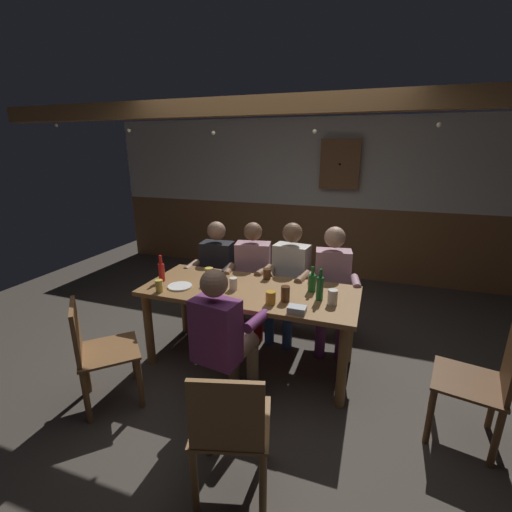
{
  "coord_description": "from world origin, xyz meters",
  "views": [
    {
      "loc": [
        1.01,
        -2.57,
        1.97
      ],
      "look_at": [
        0.0,
        0.33,
        1.02
      ],
      "focal_mm": 24.44,
      "sensor_mm": 36.0,
      "label": 1
    }
  ],
  "objects_px": {
    "dining_table": "(249,300)",
    "pint_glass_1": "(233,284)",
    "bottle_1": "(320,288)",
    "pint_glass_0": "(267,274)",
    "pint_glass_2": "(333,297)",
    "person_0": "(215,270)",
    "plate_0": "(180,286)",
    "person_1": "(252,273)",
    "chair_empty_near_left": "(230,429)",
    "person_2": "(289,276)",
    "wall_dart_cabinet": "(340,164)",
    "pint_glass_6": "(159,286)",
    "pint_glass_3": "(271,298)",
    "pint_glass_4": "(209,276)",
    "chair_empty_near_right": "(483,382)",
    "pint_glass_7": "(214,280)",
    "chair_empty_far_end": "(97,350)",
    "bottle_2": "(312,282)",
    "person_4": "(223,334)",
    "pint_glass_5": "(285,294)",
    "bottle_0": "(161,271)",
    "condiment_caddy": "(297,309)",
    "person_3": "(332,283)"
  },
  "relations": [
    {
      "from": "bottle_0",
      "to": "pint_glass_6",
      "type": "relative_size",
      "value": 2.29
    },
    {
      "from": "chair_empty_near_right",
      "to": "pint_glass_0",
      "type": "distance_m",
      "value": 1.87
    },
    {
      "from": "person_0",
      "to": "pint_glass_7",
      "type": "bearing_deg",
      "value": 110.96
    },
    {
      "from": "condiment_caddy",
      "to": "pint_glass_0",
      "type": "relative_size",
      "value": 1.37
    },
    {
      "from": "chair_empty_near_left",
      "to": "pint_glass_5",
      "type": "xyz_separation_m",
      "value": [
        0.01,
        1.15,
        0.35
      ]
    },
    {
      "from": "bottle_0",
      "to": "pint_glass_0",
      "type": "relative_size",
      "value": 2.49
    },
    {
      "from": "bottle_1",
      "to": "pint_glass_0",
      "type": "relative_size",
      "value": 2.67
    },
    {
      "from": "chair_empty_far_end",
      "to": "pint_glass_0",
      "type": "distance_m",
      "value": 1.6
    },
    {
      "from": "person_1",
      "to": "chair_empty_near_left",
      "type": "bearing_deg",
      "value": 95.15
    },
    {
      "from": "person_1",
      "to": "pint_glass_1",
      "type": "distance_m",
      "value": 0.71
    },
    {
      "from": "pint_glass_2",
      "to": "person_0",
      "type": "bearing_deg",
      "value": 153.38
    },
    {
      "from": "bottle_0",
      "to": "pint_glass_7",
      "type": "relative_size",
      "value": 1.89
    },
    {
      "from": "person_0",
      "to": "person_2",
      "type": "bearing_deg",
      "value": 176.48
    },
    {
      "from": "pint_glass_0",
      "to": "bottle_2",
      "type": "bearing_deg",
      "value": -18.55
    },
    {
      "from": "bottle_0",
      "to": "plate_0",
      "type": "bearing_deg",
      "value": -18.8
    },
    {
      "from": "person_4",
      "to": "pint_glass_0",
      "type": "bearing_deg",
      "value": 96.45
    },
    {
      "from": "pint_glass_1",
      "to": "pint_glass_2",
      "type": "height_order",
      "value": "pint_glass_2"
    },
    {
      "from": "pint_glass_2",
      "to": "pint_glass_3",
      "type": "bearing_deg",
      "value": -161.74
    },
    {
      "from": "pint_glass_6",
      "to": "pint_glass_7",
      "type": "bearing_deg",
      "value": 31.67
    },
    {
      "from": "dining_table",
      "to": "plate_0",
      "type": "xyz_separation_m",
      "value": [
        -0.61,
        -0.17,
        0.11
      ]
    },
    {
      "from": "bottle_2",
      "to": "pint_glass_0",
      "type": "relative_size",
      "value": 2.25
    },
    {
      "from": "pint_glass_0",
      "to": "pint_glass_2",
      "type": "bearing_deg",
      "value": -28.8
    },
    {
      "from": "chair_empty_far_end",
      "to": "bottle_1",
      "type": "distance_m",
      "value": 1.83
    },
    {
      "from": "pint_glass_4",
      "to": "bottle_1",
      "type": "bearing_deg",
      "value": -1.88
    },
    {
      "from": "plate_0",
      "to": "pint_glass_1",
      "type": "relative_size",
      "value": 2.02
    },
    {
      "from": "bottle_0",
      "to": "person_3",
      "type": "bearing_deg",
      "value": 24.83
    },
    {
      "from": "dining_table",
      "to": "pint_glass_1",
      "type": "distance_m",
      "value": 0.22
    },
    {
      "from": "person_3",
      "to": "wall_dart_cabinet",
      "type": "distance_m",
      "value": 2.26
    },
    {
      "from": "pint_glass_4",
      "to": "pint_glass_7",
      "type": "bearing_deg",
      "value": -41.64
    },
    {
      "from": "chair_empty_near_right",
      "to": "chair_empty_near_left",
      "type": "bearing_deg",
      "value": 134.29
    },
    {
      "from": "person_2",
      "to": "wall_dart_cabinet",
      "type": "height_order",
      "value": "wall_dart_cabinet"
    },
    {
      "from": "bottle_0",
      "to": "pint_glass_5",
      "type": "distance_m",
      "value": 1.23
    },
    {
      "from": "pint_glass_0",
      "to": "wall_dart_cabinet",
      "type": "bearing_deg",
      "value": 80.68
    },
    {
      "from": "pint_glass_3",
      "to": "wall_dart_cabinet",
      "type": "height_order",
      "value": "wall_dart_cabinet"
    },
    {
      "from": "person_0",
      "to": "plate_0",
      "type": "height_order",
      "value": "person_0"
    },
    {
      "from": "condiment_caddy",
      "to": "pint_glass_5",
      "type": "height_order",
      "value": "pint_glass_5"
    },
    {
      "from": "pint_glass_6",
      "to": "pint_glass_3",
      "type": "bearing_deg",
      "value": 5.01
    },
    {
      "from": "person_2",
      "to": "chair_empty_far_end",
      "type": "distance_m",
      "value": 1.92
    },
    {
      "from": "plate_0",
      "to": "bottle_1",
      "type": "height_order",
      "value": "bottle_1"
    },
    {
      "from": "person_4",
      "to": "plate_0",
      "type": "distance_m",
      "value": 0.78
    },
    {
      "from": "pint_glass_7",
      "to": "pint_glass_6",
      "type": "bearing_deg",
      "value": -148.33
    },
    {
      "from": "person_4",
      "to": "pint_glass_5",
      "type": "height_order",
      "value": "person_4"
    },
    {
      "from": "pint_glass_0",
      "to": "pint_glass_7",
      "type": "height_order",
      "value": "pint_glass_7"
    },
    {
      "from": "pint_glass_4",
      "to": "pint_glass_5",
      "type": "relative_size",
      "value": 1.15
    },
    {
      "from": "person_2",
      "to": "wall_dart_cabinet",
      "type": "bearing_deg",
      "value": -89.74
    },
    {
      "from": "person_1",
      "to": "pint_glass_4",
      "type": "bearing_deg",
      "value": 61.36
    },
    {
      "from": "pint_glass_3",
      "to": "chair_empty_near_left",
      "type": "bearing_deg",
      "value": -85.15
    },
    {
      "from": "person_0",
      "to": "pint_glass_6",
      "type": "xyz_separation_m",
      "value": [
        -0.08,
        -0.94,
        0.16
      ]
    },
    {
      "from": "chair_empty_near_right",
      "to": "wall_dart_cabinet",
      "type": "height_order",
      "value": "wall_dart_cabinet"
    },
    {
      "from": "person_3",
      "to": "person_4",
      "type": "height_order",
      "value": "person_3"
    }
  ]
}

